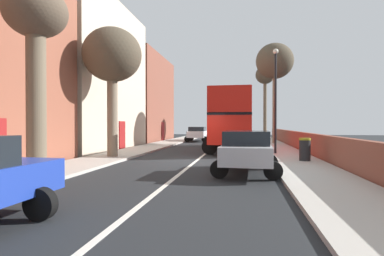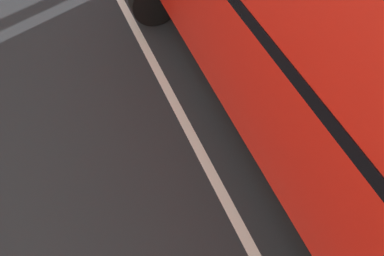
# 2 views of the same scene
# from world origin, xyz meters

# --- Properties ---
(ground_plane) EXTENTS (84.00, 84.00, 0.00)m
(ground_plane) POSITION_xyz_m (0.00, 0.00, 0.00)
(ground_plane) COLOR black
(road_centre_line) EXTENTS (0.16, 54.00, 0.01)m
(road_centre_line) POSITION_xyz_m (0.00, 0.00, 0.00)
(road_centre_line) COLOR silver
(road_centre_line) RESTS_ON ground
(sidewalk_left) EXTENTS (2.60, 60.00, 0.12)m
(sidewalk_left) POSITION_xyz_m (-4.90, 0.00, 0.06)
(sidewalk_left) COLOR #B2ADA3
(sidewalk_left) RESTS_ON ground
(sidewalk_right) EXTENTS (2.60, 60.00, 0.12)m
(sidewalk_right) POSITION_xyz_m (4.90, 0.00, 0.06)
(sidewalk_right) COLOR #B2ADA3
(sidewalk_right) RESTS_ON ground
(terraced_houses_left) EXTENTS (4.07, 47.52, 10.81)m
(terraced_houses_left) POSITION_xyz_m (-8.50, 0.76, 4.76)
(terraced_houses_left) COLOR brown
(terraced_houses_left) RESTS_ON ground
(boundary_wall_right) EXTENTS (0.36, 54.00, 1.33)m
(boundary_wall_right) POSITION_xyz_m (6.45, 0.00, 0.67)
(boundary_wall_right) COLOR brown
(boundary_wall_right) RESTS_ON ground
(double_decker_bus) EXTENTS (3.71, 10.48, 4.06)m
(double_decker_bus) POSITION_xyz_m (1.70, 6.79, 2.35)
(double_decker_bus) COLOR red
(double_decker_bus) RESTS_ON ground
(parked_car_silver_right_2) EXTENTS (2.56, 4.14, 1.62)m
(parked_car_silver_right_2) POSITION_xyz_m (2.50, -3.95, 0.93)
(parked_car_silver_right_2) COLOR #B7BABF
(parked_car_silver_right_2) RESTS_ON ground
(parked_car_white_left_3) EXTENTS (2.52, 4.30, 1.60)m
(parked_car_white_left_3) POSITION_xyz_m (-2.50, 17.57, 0.93)
(parked_car_white_left_3) COLOR silver
(parked_car_white_left_3) RESTS_ON ground
(street_tree_left_0) EXTENTS (2.07, 2.07, 6.39)m
(street_tree_left_0) POSITION_xyz_m (-4.51, -6.41, 5.00)
(street_tree_left_0) COLOR brown
(street_tree_left_0) RESTS_ON sidewalk_left
(street_tree_left_2) EXTENTS (3.21, 3.21, 7.06)m
(street_tree_left_2) POSITION_xyz_m (-4.74, 0.31, 5.54)
(street_tree_left_2) COLOR #7A6B56
(street_tree_left_2) RESTS_ON sidewalk_left
(street_tree_right_3) EXTENTS (3.46, 3.46, 9.32)m
(street_tree_right_3) POSITION_xyz_m (5.29, 14.05, 7.68)
(street_tree_right_3) COLOR #7A6B56
(street_tree_right_3) RESTS_ON sidewalk_right
(street_tree_right_5) EXTENTS (2.24, 2.24, 8.71)m
(street_tree_right_5) POSITION_xyz_m (4.98, 21.97, 7.36)
(street_tree_right_5) COLOR brown
(street_tree_right_5) RESTS_ON sidewalk_right
(lamppost_right) EXTENTS (0.32, 0.32, 6.31)m
(lamppost_right) POSITION_xyz_m (4.30, 3.46, 3.81)
(lamppost_right) COLOR black
(lamppost_right) RESTS_ON sidewalk_right
(litter_bin_right) EXTENTS (0.55, 0.55, 1.09)m
(litter_bin_right) POSITION_xyz_m (5.30, -0.26, 0.67)
(litter_bin_right) COLOR black
(litter_bin_right) RESTS_ON sidewalk_right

